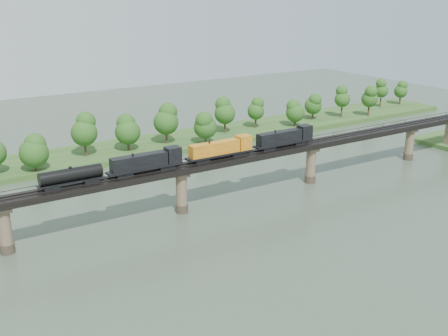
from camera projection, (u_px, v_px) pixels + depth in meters
ground at (255, 261)px, 109.77m from camera, size 400.00×400.00×0.00m
far_bank at (99, 154)px, 177.70m from camera, size 300.00×24.00×1.60m
bridge at (181, 191)px, 132.16m from camera, size 236.00×30.00×11.50m
bridge_superstructure at (181, 165)px, 130.22m from camera, size 220.00×4.90×0.75m
far_treeline at (76, 136)px, 167.44m from camera, size 289.06×17.54×13.60m
freight_train at (196, 154)px, 131.75m from camera, size 71.98×2.80×4.95m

